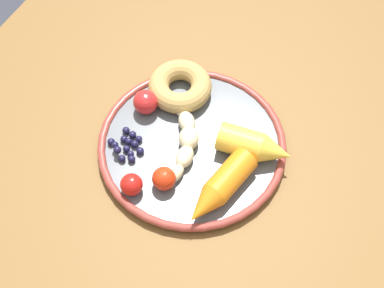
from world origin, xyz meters
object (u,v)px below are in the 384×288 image
Objects in this scene: tomato_mid at (164,179)px; carrot_yellow at (255,146)px; dining_table at (159,191)px; carrot_orange at (219,189)px; banana at (184,139)px; plate at (192,145)px; blueberry_pile at (127,146)px; donut at (180,86)px; tomato_near at (131,184)px; tomato_far at (146,102)px.

carrot_yellow is at bearing -41.12° from tomato_mid.
carrot_orange is (-0.02, -0.11, 0.14)m from dining_table.
carrot_yellow reaches higher than banana.
carrot_orange is at bearing -128.68° from plate.
plate is at bearing -58.53° from blueberry_pile.
carrot_orange is at bearing 169.64° from carrot_yellow.
carrot_orange reaches higher than donut.
tomato_far is at bearing 21.38° from tomato_near.
carrot_orange is (-0.05, -0.08, 0.01)m from banana.
dining_table is at bearing 136.71° from plate.
tomato_near is at bearing 163.49° from banana.
tomato_mid reaches higher than dining_table.
banana is at bearing -16.51° from tomato_near.
carrot_orange reaches higher than tomato_mid.
carrot_yellow is at bearing -89.08° from tomato_far.
tomato_far reaches higher than tomato_mid.
blueberry_pile is at bearing 121.47° from plate.
banana is (-0.00, 0.01, 0.02)m from plate.
tomato_far reaches higher than dining_table.
blueberry_pile reaches higher than plate.
carrot_yellow is 0.16m from donut.
tomato_near is (-0.14, 0.13, -0.01)m from carrot_yellow.
tomato_mid is (-0.02, 0.08, -0.00)m from carrot_orange.
donut is at bearing 44.68° from carrot_orange.
blueberry_pile is at bearing 100.90° from dining_table.
tomato_far is at bearing 38.55° from dining_table.
carrot_orange is 0.16m from blueberry_pile.
banana reaches higher than dining_table.
tomato_near is 0.14m from tomato_far.
blueberry_pile is (-0.01, 0.04, 0.13)m from dining_table.
tomato_near is (-0.05, 0.11, -0.00)m from carrot_orange.
donut is (0.14, 0.13, -0.00)m from carrot_orange.
carrot_yellow reaches higher than donut.
tomato_far is at bearing 63.56° from carrot_orange.
banana is 0.09m from blueberry_pile.
donut is 0.06m from tomato_far.
banana is 4.45× the size of tomato_near.
dining_table is 0.15m from tomato_mid.
plate is 2.84× the size of donut.
dining_table is 31.17× the size of tomato_mid.
tomato_near is at bearing 136.04° from carrot_yellow.
carrot_yellow is 3.49× the size of tomato_near.
tomato_far is at bearing 75.51° from plate.
tomato_mid is at bearing -159.80° from donut.
tomato_near reaches higher than dining_table.
carrot_yellow is 2.93× the size of tomato_far.
banana is 0.10m from donut.
dining_table is at bearing 81.86° from carrot_orange.
dining_table is 0.18m from carrot_orange.
dining_table is at bearing 142.28° from banana.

